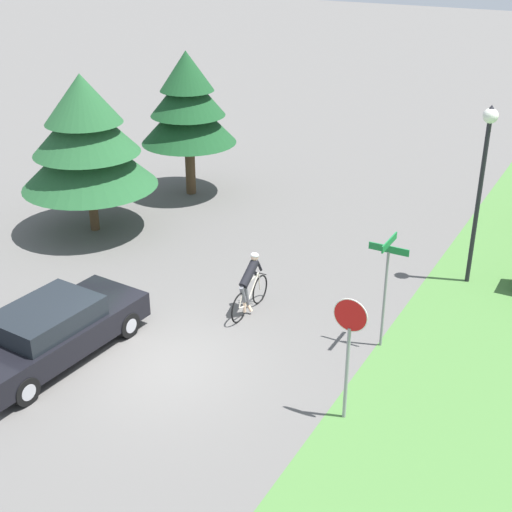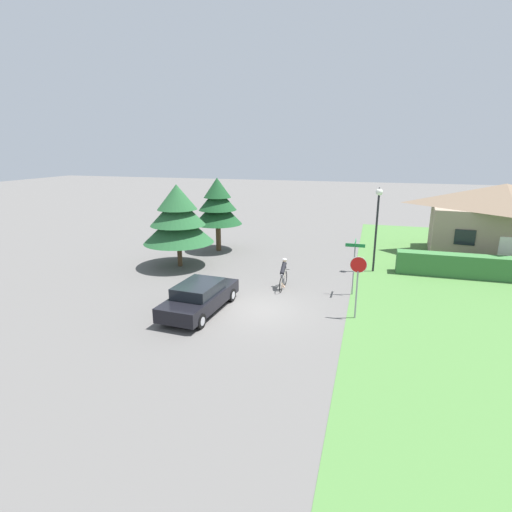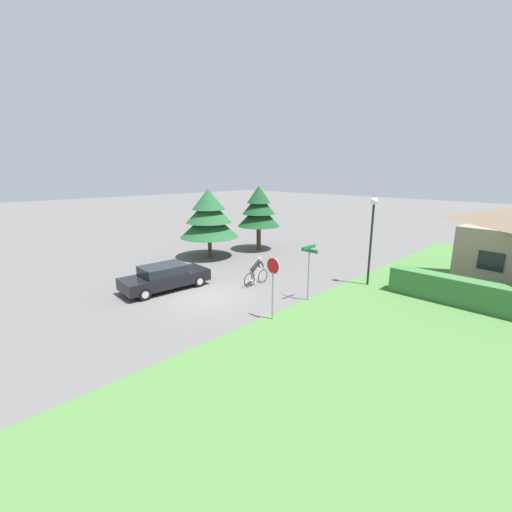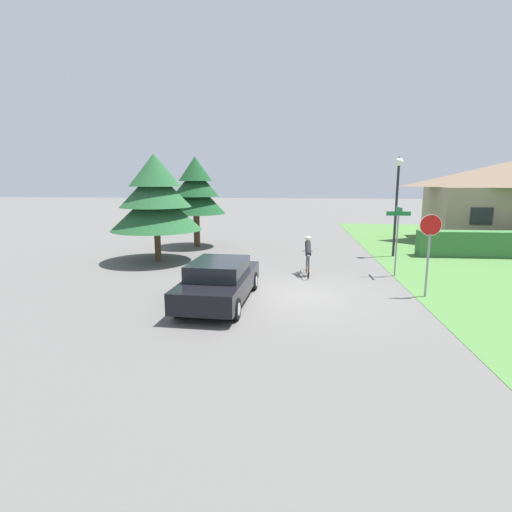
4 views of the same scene
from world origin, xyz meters
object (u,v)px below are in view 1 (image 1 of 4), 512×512
Objects in this scene: street_name_sign at (387,273)px; sedan_left_lane at (52,331)px; cyclist at (250,286)px; street_lamp at (484,160)px; conifer_tall_near at (86,139)px; conifer_tall_far at (188,104)px; stop_sign at (349,337)px.

sedan_left_lane is at bearing -147.37° from street_name_sign.
street_name_sign reaches higher than cyclist.
cyclist is 0.38× the size of street_lamp.
street_name_sign is at bearing -11.27° from conifer_tall_near.
sedan_left_lane is 10.91m from conifer_tall_far.
sedan_left_lane is 4.77m from cyclist.
stop_sign reaches higher than cyclist.
stop_sign is 13.20m from conifer_tall_far.
conifer_tall_far is at bearing 20.84° from sedan_left_lane.
stop_sign is (6.45, 1.16, 1.19)m from sedan_left_lane.
street_lamp is 1.79× the size of street_name_sign.
conifer_tall_near reaches higher than street_lamp.
cyclist is at bearing -32.36° from sedan_left_lane.
conifer_tall_near reaches higher than stop_sign.
conifer_tall_near is 4.25m from conifer_tall_far.
conifer_tall_near reaches higher than sedan_left_lane.
stop_sign is (3.65, -2.70, 1.13)m from cyclist.
sedan_left_lane is 0.94× the size of conifer_tall_near.
cyclist is (2.80, 3.85, 0.07)m from sedan_left_lane.
street_lamp is 0.97× the size of conifer_tall_far.
conifer_tall_near is (-11.07, -2.12, -0.49)m from street_lamp.
conifer_tall_near is (-6.76, 2.12, 2.17)m from cyclist.
street_lamp is (0.66, 6.95, 1.54)m from stop_sign.
sedan_left_lane is 0.96× the size of street_lamp.
street_name_sign is 0.55× the size of conifer_tall_near.
conifer_tall_far is at bearing -42.32° from stop_sign.
cyclist reaches higher than sedan_left_lane.
sedan_left_lane is at bearing -56.49° from conifer_tall_near.
sedan_left_lane is at bearing -72.84° from conifer_tall_far.
sedan_left_lane is 7.44m from street_name_sign.
street_name_sign reaches higher than stop_sign.
conifer_tall_near is (-10.41, 4.82, 1.05)m from stop_sign.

